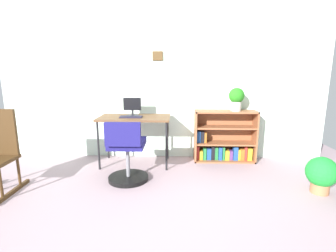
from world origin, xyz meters
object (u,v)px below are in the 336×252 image
(monitor, at_px, (132,108))
(potted_plant_floor, at_px, (322,174))
(keyboard, at_px, (131,117))
(potted_plant_on_shelf, at_px, (237,98))
(bookshelf_low, at_px, (224,139))
(office_chair, at_px, (127,155))
(desk, at_px, (135,121))

(monitor, distance_m, potted_plant_floor, 2.59)
(keyboard, bearing_deg, potted_plant_on_shelf, 8.48)
(potted_plant_floor, bearing_deg, bookshelf_low, 129.86)
(monitor, bearing_deg, potted_plant_on_shelf, 3.95)
(monitor, distance_m, potted_plant_on_shelf, 1.57)
(monitor, relative_size, potted_plant_on_shelf, 0.79)
(office_chair, bearing_deg, monitor, 92.95)
(bookshelf_low, bearing_deg, monitor, -173.54)
(monitor, bearing_deg, desk, -56.47)
(potted_plant_on_shelf, distance_m, potted_plant_floor, 1.51)
(bookshelf_low, distance_m, potted_plant_on_shelf, 0.68)
(desk, relative_size, potted_plant_floor, 2.43)
(office_chair, relative_size, bookshelf_low, 0.86)
(potted_plant_on_shelf, height_order, potted_plant_floor, potted_plant_on_shelf)
(potted_plant_floor, bearing_deg, keyboard, 160.61)
(keyboard, relative_size, bookshelf_low, 0.34)
(keyboard, bearing_deg, bookshelf_low, 11.42)
(bookshelf_low, bearing_deg, potted_plant_on_shelf, -18.38)
(monitor, height_order, keyboard, monitor)
(potted_plant_on_shelf, bearing_deg, office_chair, -151.83)
(office_chair, bearing_deg, keyboard, 93.74)
(potted_plant_floor, bearing_deg, office_chair, 174.10)
(keyboard, relative_size, office_chair, 0.40)
(bookshelf_low, bearing_deg, keyboard, -168.58)
(desk, bearing_deg, bookshelf_low, 8.87)
(potted_plant_floor, bearing_deg, monitor, 157.90)
(office_chair, height_order, bookshelf_low, office_chair)
(monitor, distance_m, bookshelf_low, 1.51)
(keyboard, height_order, potted_plant_floor, keyboard)
(office_chair, distance_m, potted_plant_on_shelf, 1.85)
(monitor, xyz_separation_m, bookshelf_low, (1.41, 0.16, -0.52))
(potted_plant_floor, bearing_deg, potted_plant_on_shelf, 126.09)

